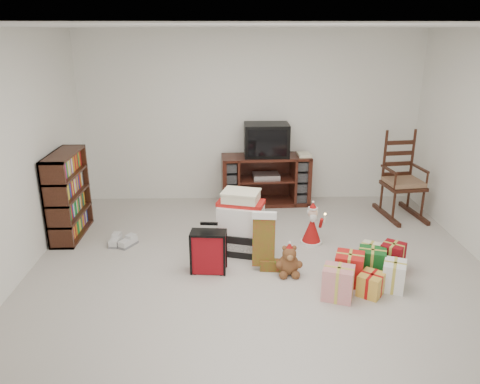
% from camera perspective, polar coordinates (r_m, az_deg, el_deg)
% --- Properties ---
extents(room, '(5.01, 5.01, 2.51)m').
position_cam_1_polar(room, '(4.53, 2.78, 3.49)').
color(room, beige).
rests_on(room, ground).
extents(tv_stand, '(1.31, 0.53, 0.74)m').
position_cam_1_polar(tv_stand, '(6.94, 3.14, 1.48)').
color(tv_stand, '#421B12').
rests_on(tv_stand, floor).
extents(bookshelf, '(0.29, 0.88, 1.07)m').
position_cam_1_polar(bookshelf, '(6.18, -20.22, -0.52)').
color(bookshelf, '#3E1E11').
rests_on(bookshelf, floor).
extents(rocking_chair, '(0.59, 0.87, 1.23)m').
position_cam_1_polar(rocking_chair, '(6.87, 19.08, 0.69)').
color(rocking_chair, '#3E1E11').
rests_on(rocking_chair, floor).
extents(gift_pile, '(0.67, 0.56, 0.73)m').
position_cam_1_polar(gift_pile, '(5.44, 0.12, -4.13)').
color(gift_pile, black).
rests_on(gift_pile, floor).
extents(red_suitcase, '(0.37, 0.22, 0.54)m').
position_cam_1_polar(red_suitcase, '(5.03, -3.85, -7.27)').
color(red_suitcase, maroon).
rests_on(red_suitcase, floor).
extents(stocking, '(0.32, 0.16, 0.66)m').
position_cam_1_polar(stocking, '(5.06, 2.92, -5.94)').
color(stocking, '#0E7D0D').
rests_on(stocking, floor).
extents(teddy_bear, '(0.22, 0.20, 0.33)m').
position_cam_1_polar(teddy_bear, '(5.03, 5.97, -8.47)').
color(teddy_bear, brown).
rests_on(teddy_bear, floor).
extents(santa_figurine, '(0.26, 0.25, 0.54)m').
position_cam_1_polar(santa_figurine, '(5.74, 8.76, -4.32)').
color(santa_figurine, '#A11211').
rests_on(santa_figurine, floor).
extents(mrs_claus_figurine, '(0.29, 0.27, 0.59)m').
position_cam_1_polar(mrs_claus_figurine, '(5.65, -1.90, -4.28)').
color(mrs_claus_figurine, '#A11211').
rests_on(mrs_claus_figurine, floor).
extents(sneaker_pair, '(0.34, 0.28, 0.09)m').
position_cam_1_polar(sneaker_pair, '(5.87, -14.20, -5.90)').
color(sneaker_pair, silver).
rests_on(sneaker_pair, floor).
extents(gift_cluster, '(0.74, 1.08, 0.25)m').
position_cam_1_polar(gift_cluster, '(5.06, 15.26, -9.17)').
color(gift_cluster, red).
rests_on(gift_cluster, floor).
extents(crt_television, '(0.64, 0.46, 0.47)m').
position_cam_1_polar(crt_television, '(6.80, 3.24, 6.37)').
color(crt_television, black).
rests_on(crt_television, tv_stand).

